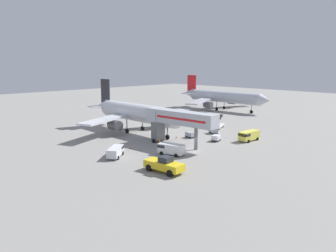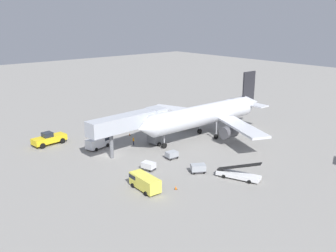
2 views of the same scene
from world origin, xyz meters
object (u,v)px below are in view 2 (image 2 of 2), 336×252
object	(u,v)px
service_van_far_left	(144,181)
ground_crew_worker_foreground	(133,141)
belt_loader_truck	(238,174)
baggage_cart_rear_right	(198,168)
jet_bridge	(133,123)
safety_cone_charlie	(171,151)
safety_cone_bravo	(176,188)
service_van_far_center	(99,142)
safety_cone_alpha	(130,134)
service_van_mid_center	(104,127)
baggage_cart_mid_left	(172,155)
baggage_cart_outer_left	(149,166)
airplane_at_gate	(207,115)
pushback_tug	(49,139)

from	to	relation	value
service_van_far_left	ground_crew_worker_foreground	world-z (taller)	service_van_far_left
belt_loader_truck	baggage_cart_rear_right	xyz separation A→B (m)	(-5.78, -3.12, 0.01)
jet_bridge	safety_cone_charlie	world-z (taller)	jet_bridge
ground_crew_worker_foreground	safety_cone_bravo	world-z (taller)	ground_crew_worker_foreground
service_van_far_center	safety_cone_alpha	xyz separation A→B (m)	(-2.57, 9.06, -0.94)
service_van_mid_center	ground_crew_worker_foreground	world-z (taller)	service_van_mid_center
service_van_mid_center	baggage_cart_mid_left	distance (m)	21.66
safety_cone_alpha	safety_cone_charlie	distance (m)	13.49
belt_loader_truck	ground_crew_worker_foreground	xyz separation A→B (m)	(-23.83, -3.18, 0.11)
belt_loader_truck	baggage_cart_outer_left	size ratio (longest dim) A/B	2.87
safety_cone_bravo	safety_cone_charlie	xyz separation A→B (m)	(-12.34, 9.63, -0.03)
safety_cone_bravo	safety_cone_charlie	size ratio (longest dim) A/B	1.11
service_van_mid_center	safety_cone_alpha	xyz separation A→B (m)	(5.59, 2.93, -0.80)
ground_crew_worker_foreground	safety_cone_charlie	size ratio (longest dim) A/B	3.20
service_van_far_center	service_van_far_left	bearing A→B (deg)	-11.64
service_van_far_left	safety_cone_bravo	world-z (taller)	service_van_far_left
belt_loader_truck	safety_cone_alpha	size ratio (longest dim) A/B	13.85
belt_loader_truck	baggage_cart_outer_left	world-z (taller)	belt_loader_truck
jet_bridge	safety_cone_charlie	xyz separation A→B (m)	(5.03, 4.79, -5.29)
baggage_cart_outer_left	safety_cone_alpha	bearing A→B (deg)	154.44
jet_bridge	baggage_cart_outer_left	world-z (taller)	jet_bridge
service_van_far_center	baggage_cart_outer_left	xyz separation A→B (m)	(14.90, 0.70, -0.44)
airplane_at_gate	belt_loader_truck	xyz separation A→B (m)	(18.06, -11.49, -4.08)
service_van_mid_center	baggage_cart_outer_left	size ratio (longest dim) A/B	2.12
ground_crew_worker_foreground	pushback_tug	bearing A→B (deg)	-130.90
service_van_mid_center	jet_bridge	bearing A→B (deg)	-7.90
belt_loader_truck	baggage_cart_mid_left	world-z (taller)	belt_loader_truck
jet_bridge	ground_crew_worker_foreground	bearing A→B (deg)	146.50
jet_bridge	baggage_cart_mid_left	distance (m)	9.42
jet_bridge	ground_crew_worker_foreground	size ratio (longest dim) A/B	10.16
airplane_at_gate	pushback_tug	world-z (taller)	airplane_at_gate
pushback_tug	safety_cone_alpha	bearing A→B (deg)	70.80
jet_bridge	service_van_mid_center	xyz separation A→B (m)	(-14.05, 1.95, -4.49)
service_van_far_left	service_van_far_center	world-z (taller)	service_van_far_left
service_van_far_center	safety_cone_charlie	distance (m)	14.16
safety_cone_alpha	service_van_far_left	bearing A→B (deg)	-30.11
ground_crew_worker_foreground	service_van_far_left	bearing A→B (deg)	-30.77
belt_loader_truck	safety_cone_charlie	size ratio (longest dim) A/B	13.67
service_van_far_left	safety_cone_bravo	xyz separation A→B (m)	(3.02, 3.51, -0.96)
baggage_cart_rear_right	safety_cone_bravo	xyz separation A→B (m)	(2.26, -6.84, -0.50)
service_van_far_center	safety_cone_alpha	world-z (taller)	service_van_far_center
service_van_far_center	safety_cone_alpha	distance (m)	9.46
jet_bridge	baggage_cart_mid_left	xyz separation A→B (m)	(7.59, 2.83, -4.81)
belt_loader_truck	baggage_cart_mid_left	size ratio (longest dim) A/B	3.35
airplane_at_gate	safety_cone_bravo	size ratio (longest dim) A/B	59.29
service_van_far_left	safety_cone_charlie	distance (m)	16.14
baggage_cart_rear_right	safety_cone_alpha	world-z (taller)	baggage_cart_rear_right
belt_loader_truck	safety_cone_alpha	distance (m)	29.36
pushback_tug	service_van_far_center	world-z (taller)	pushback_tug
service_van_mid_center	baggage_cart_mid_left	bearing A→B (deg)	2.34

